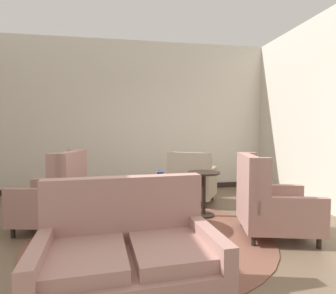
% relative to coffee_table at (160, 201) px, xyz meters
% --- Properties ---
extents(ground, '(8.90, 8.90, 0.00)m').
position_rel_coffee_table_xyz_m(ground, '(-0.16, -0.54, -0.40)').
color(ground, brown).
extents(wall_back, '(6.28, 0.08, 3.40)m').
position_rel_coffee_table_xyz_m(wall_back, '(-0.16, 2.64, 1.29)').
color(wall_back, silver).
rests_on(wall_back, ground).
extents(wall_right, '(0.08, 4.45, 3.40)m').
position_rel_coffee_table_xyz_m(wall_right, '(2.91, 0.41, 1.29)').
color(wall_right, silver).
rests_on(wall_right, ground).
extents(baseboard_back, '(6.12, 0.03, 0.12)m').
position_rel_coffee_table_xyz_m(baseboard_back, '(-0.16, 2.58, -0.34)').
color(baseboard_back, black).
rests_on(baseboard_back, ground).
extents(area_rug, '(3.13, 3.13, 0.01)m').
position_rel_coffee_table_xyz_m(area_rug, '(-0.16, -0.24, -0.40)').
color(area_rug, brown).
rests_on(area_rug, ground).
extents(coffee_table, '(0.93, 0.93, 0.49)m').
position_rel_coffee_table_xyz_m(coffee_table, '(0.00, 0.00, 0.00)').
color(coffee_table, black).
rests_on(coffee_table, ground).
extents(porcelain_vase, '(0.19, 0.19, 0.33)m').
position_rel_coffee_table_xyz_m(porcelain_vase, '(0.00, 0.03, 0.22)').
color(porcelain_vase, '#384C93').
rests_on(porcelain_vase, coffee_table).
extents(settee, '(1.42, 0.95, 0.99)m').
position_rel_coffee_table_xyz_m(settee, '(-0.50, -1.67, -0.00)').
color(settee, tan).
rests_on(settee, ground).
extents(armchair_beside_settee, '(1.07, 1.07, 0.99)m').
position_rel_coffee_table_xyz_m(armchair_beside_settee, '(0.79, 1.26, 0.03)').
color(armchair_beside_settee, gray).
rests_on(armchair_beside_settee, ground).
extents(armchair_back_corner, '(0.97, 0.93, 1.10)m').
position_rel_coffee_table_xyz_m(armchair_back_corner, '(-1.44, 0.23, 0.05)').
color(armchair_back_corner, tan).
rests_on(armchair_back_corner, ground).
extents(armchair_foreground_right, '(1.10, 1.05, 1.07)m').
position_rel_coffee_table_xyz_m(armchair_foreground_right, '(1.36, -0.50, 0.03)').
color(armchair_foreground_right, tan).
rests_on(armchair_foreground_right, ground).
extents(side_table, '(0.52, 0.52, 0.72)m').
position_rel_coffee_table_xyz_m(side_table, '(0.77, 0.46, 0.03)').
color(side_table, black).
rests_on(side_table, ground).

